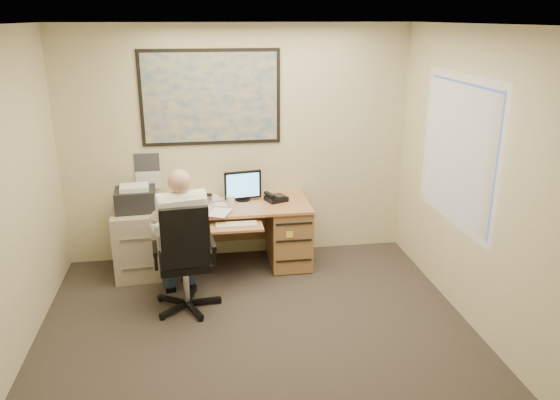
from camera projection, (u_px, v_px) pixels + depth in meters
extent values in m
cube|color=#322C27|center=(263.00, 359.00, 4.62)|extent=(4.00, 4.50, 0.00)
cube|color=white|center=(259.00, 25.00, 3.76)|extent=(4.00, 4.50, 0.00)
cube|color=beige|center=(238.00, 145.00, 6.29)|extent=(4.00, 0.00, 2.70)
cube|color=beige|center=(503.00, 197.00, 4.48)|extent=(0.00, 4.50, 2.70)
cube|color=#BB7D50|center=(238.00, 206.00, 6.13)|extent=(1.60, 0.75, 0.03)
cube|color=#9C6F40|center=(289.00, 234.00, 6.34)|extent=(0.45, 0.70, 0.70)
cube|color=#9C6F40|center=(170.00, 241.00, 6.14)|extent=(0.04, 0.70, 0.70)
cube|color=#9C6F40|center=(237.00, 219.00, 6.55)|extent=(1.55, 0.03, 0.55)
cylinder|color=black|center=(243.00, 199.00, 6.28)|extent=(0.17, 0.17, 0.02)
cube|color=black|center=(243.00, 185.00, 6.20)|extent=(0.43, 0.11, 0.32)
cube|color=#5DB1FF|center=(243.00, 186.00, 6.18)|extent=(0.37, 0.07, 0.27)
cube|color=#BB7D50|center=(237.00, 227.00, 5.73)|extent=(0.55, 0.30, 0.02)
cube|color=beige|center=(236.00, 225.00, 5.72)|extent=(0.43, 0.14, 0.02)
cube|color=black|center=(276.00, 199.00, 6.24)|extent=(0.28, 0.27, 0.06)
cylinder|color=silver|center=(209.00, 203.00, 5.90)|extent=(0.08, 0.08, 0.18)
cylinder|color=white|center=(231.00, 201.00, 6.08)|extent=(0.09, 0.09, 0.11)
cube|color=white|center=(198.00, 205.00, 6.06)|extent=(0.60, 0.56, 0.03)
cube|color=#1E4C93|center=(211.00, 98.00, 6.06)|extent=(1.56, 0.03, 1.06)
cube|color=white|center=(148.00, 171.00, 6.22)|extent=(0.28, 0.01, 0.42)
cube|color=#B0A18E|center=(139.00, 241.00, 6.09)|extent=(0.57, 0.67, 0.75)
cube|color=black|center=(136.00, 200.00, 5.93)|extent=(0.45, 0.40, 0.24)
cube|color=white|center=(134.00, 188.00, 5.86)|extent=(0.31, 0.25, 0.05)
cylinder|color=silver|center=(186.00, 283.00, 5.37)|extent=(0.06, 0.06, 0.42)
cube|color=black|center=(185.00, 262.00, 5.30)|extent=(0.53, 0.53, 0.07)
cube|color=black|center=(180.00, 238.00, 4.96)|extent=(0.45, 0.10, 0.58)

